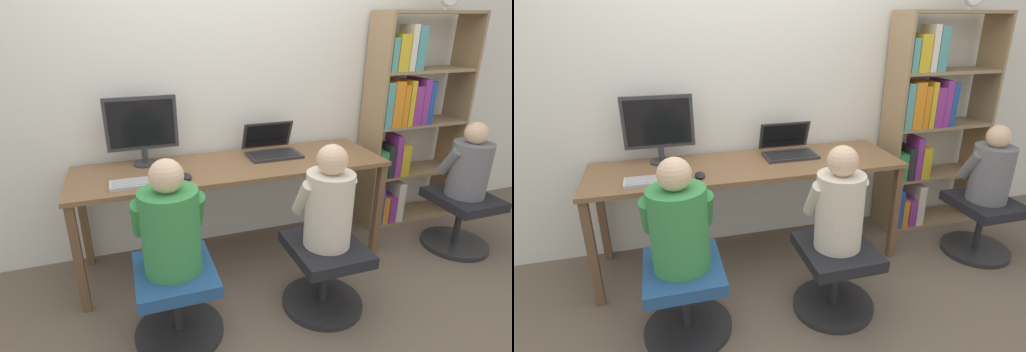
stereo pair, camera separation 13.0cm
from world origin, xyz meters
TOP-DOWN VIEW (x-y plane):
  - ground_plane at (0.00, 0.00)m, footprint 14.00×14.00m
  - wall_back at (0.00, 0.68)m, footprint 10.00×0.05m
  - desk at (0.00, 0.31)m, footprint 2.13×0.62m
  - desktop_monitor at (-0.57, 0.50)m, footprint 0.47×0.17m
  - laptop at (0.33, 0.42)m, footprint 0.38×0.30m
  - keyboard at (-0.60, 0.14)m, footprint 0.40×0.14m
  - computer_mouse_by_keyboard at (-0.35, 0.15)m, footprint 0.06×0.11m
  - office_chair_left at (-0.52, -0.34)m, footprint 0.50×0.50m
  - office_chair_right at (0.37, -0.38)m, footprint 0.50×0.50m
  - person_at_monitor at (-0.52, -0.34)m, footprint 0.37×0.32m
  - person_at_laptop at (0.37, -0.37)m, footprint 0.33×0.30m
  - bookshelf at (1.50, 0.46)m, footprint 0.87×0.29m
  - office_chair_side at (1.69, -0.09)m, footprint 0.50×0.50m
  - person_near_shelf at (1.69, -0.08)m, footprint 0.34×0.29m

SIDE VIEW (x-z plane):
  - ground_plane at x=0.00m, z-range 0.00..0.00m
  - office_chair_left at x=-0.52m, z-range 0.03..0.47m
  - office_chair_right at x=0.37m, z-range 0.03..0.47m
  - office_chair_side at x=1.69m, z-range 0.03..0.47m
  - desk at x=0.00m, z-range 0.30..1.05m
  - person_near_shelf at x=1.69m, z-range 0.40..0.96m
  - person_at_monitor at x=-0.52m, z-range 0.39..1.01m
  - person_at_laptop at x=0.37m, z-range 0.40..1.01m
  - keyboard at x=-0.60m, z-range 0.75..0.77m
  - computer_mouse_by_keyboard at x=-0.35m, z-range 0.75..0.78m
  - laptop at x=0.33m, z-range 0.68..0.91m
  - bookshelf at x=1.50m, z-range -0.01..1.73m
  - desktop_monitor at x=-0.57m, z-range 0.77..1.23m
  - wall_back at x=0.00m, z-range 0.00..2.60m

